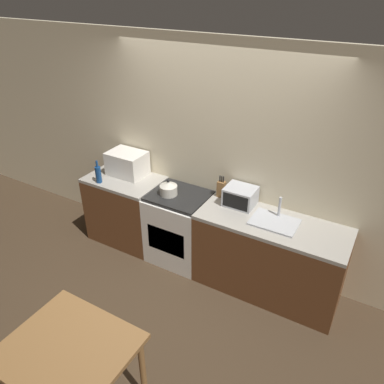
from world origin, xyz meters
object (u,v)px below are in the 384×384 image
at_px(toaster_oven, 240,196).
at_px(kettle, 169,188).
at_px(stove_range, 180,227).
at_px(microwave, 127,163).
at_px(dining_table, 69,356).
at_px(bottle, 98,174).

bearing_deg(toaster_oven, kettle, -165.79).
relative_size(stove_range, microwave, 1.96).
distance_m(kettle, dining_table, 2.08).
xyz_separation_m(microwave, toaster_oven, (1.52, 0.03, -0.04)).
height_order(stove_range, microwave, microwave).
bearing_deg(bottle, kettle, 11.26).
relative_size(microwave, toaster_oven, 1.40).
xyz_separation_m(stove_range, toaster_oven, (0.69, 0.15, 0.56)).
bearing_deg(dining_table, microwave, 117.95).
bearing_deg(bottle, microwave, 64.37).
bearing_deg(microwave, kettle, -13.11).
xyz_separation_m(bottle, toaster_oven, (1.69, 0.38, -0.01)).
xyz_separation_m(stove_range, kettle, (-0.11, -0.05, 0.53)).
relative_size(kettle, toaster_oven, 0.62).
relative_size(stove_range, toaster_oven, 2.75).
relative_size(stove_range, bottle, 3.14).
bearing_deg(microwave, bottle, -115.63).
bearing_deg(stove_range, dining_table, -81.09).
distance_m(microwave, toaster_oven, 1.52).
relative_size(kettle, microwave, 0.44).
bearing_deg(kettle, bottle, -168.74).
bearing_deg(toaster_oven, bottle, -167.33).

